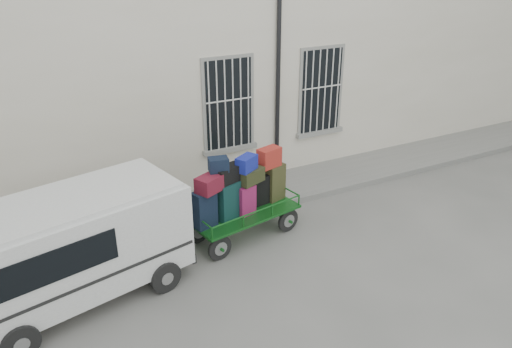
{
  "coord_description": "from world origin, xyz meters",
  "views": [
    {
      "loc": [
        -5.2,
        -7.77,
        5.76
      ],
      "look_at": [
        -0.67,
        1.0,
        1.24
      ],
      "focal_mm": 35.0,
      "sensor_mm": 36.0,
      "label": 1
    }
  ],
  "objects": [
    {
      "name": "sidewalk",
      "position": [
        0.0,
        2.2,
        0.07
      ],
      "size": [
        24.0,
        1.7,
        0.15
      ],
      "primitive_type": "cube",
      "color": "slate",
      "rests_on": "ground"
    },
    {
      "name": "building",
      "position": [
        0.0,
        5.5,
        3.0
      ],
      "size": [
        24.0,
        5.15,
        6.0
      ],
      "color": "beige",
      "rests_on": "ground"
    },
    {
      "name": "ground",
      "position": [
        0.0,
        0.0,
        0.0
      ],
      "size": [
        80.0,
        80.0,
        0.0
      ],
      "primitive_type": "plane",
      "color": "#62625E",
      "rests_on": "ground"
    },
    {
      "name": "van",
      "position": [
        -4.67,
        0.1,
        1.14
      ],
      "size": [
        4.19,
        2.49,
        1.98
      ],
      "rotation": [
        0.0,
        0.0,
        0.23
      ],
      "color": "silver",
      "rests_on": "ground"
    },
    {
      "name": "luggage_cart",
      "position": [
        -1.21,
        0.62,
        1.03
      ],
      "size": [
        2.81,
        1.47,
        1.98
      ],
      "rotation": [
        0.0,
        0.0,
        0.18
      ],
      "color": "black",
      "rests_on": "ground"
    }
  ]
}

